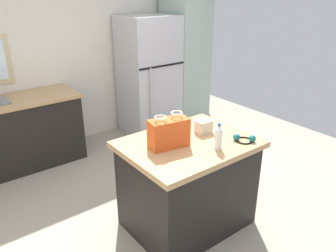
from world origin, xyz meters
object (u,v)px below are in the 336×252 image
kitchen_island (188,184)px  bottle (219,137)px  refrigerator (149,76)px  shopping_bag (169,133)px  ear_defenders (244,139)px  tall_cabinet (185,54)px  small_box (204,127)px

kitchen_island → bottle: (0.11, -0.26, 0.54)m
bottle → refrigerator: bearing=68.7°
shopping_bag → ear_defenders: bearing=-29.1°
tall_cabinet → small_box: 2.55m
kitchen_island → ear_defenders: size_ratio=5.46×
tall_cabinet → kitchen_island: bearing=-129.4°
kitchen_island → tall_cabinet: (1.74, 2.12, 0.69)m
small_box → bottle: size_ratio=0.61×
kitchen_island → small_box: 0.55m
bottle → ear_defenders: bearing=-6.9°
small_box → shopping_bag: bearing=-176.2°
small_box → ear_defenders: (0.16, -0.36, -0.04)m
tall_cabinet → small_box: size_ratio=15.79×
ear_defenders → kitchen_island: bearing=143.9°
tall_cabinet → small_box: tall_cabinet is taller
small_box → ear_defenders: size_ratio=0.68×
bottle → ear_defenders: bottle is taller
kitchen_island → refrigerator: bearing=64.0°
refrigerator → ear_defenders: size_ratio=8.32×
kitchen_island → refrigerator: refrigerator is taller
ear_defenders → refrigerator: bearing=75.2°
tall_cabinet → shopping_bag: size_ratio=6.27×
tall_cabinet → ear_defenders: 2.77m
tall_cabinet → shopping_bag: bearing=-132.9°
shopping_bag → small_box: bearing=3.8°
kitchen_island → refrigerator: (1.03, 2.12, 0.44)m
small_box → ear_defenders: bearing=-66.0°
kitchen_island → shopping_bag: (-0.19, 0.04, 0.56)m
small_box → refrigerator: bearing=68.8°
kitchen_island → tall_cabinet: size_ratio=0.51×
bottle → kitchen_island: bearing=112.7°
shopping_bag → ear_defenders: 0.69m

